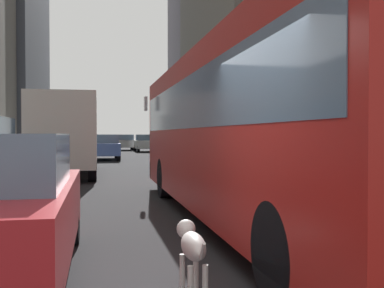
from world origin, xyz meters
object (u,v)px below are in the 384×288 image
object	(u,v)px
car_grey_wagon	(190,151)
car_blue_hatchback	(104,147)
transit_bus	(253,126)
dalmatian_dog	(192,246)
car_silver_sedan	(125,142)
car_white_van	(145,143)
box_truck	(67,133)
car_yellow_taxi	(85,143)

from	to	relation	value
car_grey_wagon	car_blue_hatchback	bearing A→B (deg)	116.10
transit_bus	car_blue_hatchback	size ratio (longest dim) A/B	2.50
transit_bus	dalmatian_dog	bearing A→B (deg)	-117.05
car_silver_sedan	car_white_van	xyz separation A→B (m)	(1.60, -4.69, 0.00)
car_silver_sedan	box_truck	world-z (taller)	box_truck
car_blue_hatchback	car_silver_sedan	distance (m)	18.26
car_yellow_taxi	box_truck	bearing A→B (deg)	-90.00
car_grey_wagon	box_truck	size ratio (longest dim) A/B	0.58
car_white_van	dalmatian_dog	xyz separation A→B (m)	(-3.50, -39.29, -0.31)
car_blue_hatchback	car_white_van	distance (m)	13.99
car_yellow_taxi	car_blue_hatchback	xyz separation A→B (m)	(1.60, -13.73, 0.00)
box_truck	dalmatian_dog	bearing A→B (deg)	-81.74
car_silver_sedan	box_truck	xyz separation A→B (m)	(-4.00, -29.54, 0.85)
car_silver_sedan	box_truck	size ratio (longest dim) A/B	0.54
car_silver_sedan	transit_bus	bearing A→B (deg)	-90.00
car_silver_sedan	dalmatian_dog	distance (m)	44.03
transit_bus	box_truck	world-z (taller)	same
car_blue_hatchback	car_silver_sedan	size ratio (longest dim) A/B	1.13
transit_bus	box_truck	xyz separation A→B (m)	(-4.00, 10.72, -0.11)
car_blue_hatchback	car_silver_sedan	xyz separation A→B (m)	(2.40, 18.10, -0.00)
transit_bus	dalmatian_dog	world-z (taller)	transit_bus
car_yellow_taxi	dalmatian_dog	world-z (taller)	car_yellow_taxi
car_white_van	box_truck	world-z (taller)	box_truck
transit_bus	car_yellow_taxi	bearing A→B (deg)	96.36
box_truck	dalmatian_dog	world-z (taller)	box_truck
car_silver_sedan	car_grey_wagon	world-z (taller)	same
car_silver_sedan	car_white_van	distance (m)	4.96
car_blue_hatchback	car_grey_wagon	bearing A→B (deg)	-63.90
car_yellow_taxi	dalmatian_dog	size ratio (longest dim) A/B	4.94
car_blue_hatchback	box_truck	size ratio (longest dim) A/B	0.61
car_grey_wagon	dalmatian_dog	xyz separation A→B (m)	(-3.50, -17.72, -0.31)
box_truck	car_grey_wagon	bearing A→B (deg)	30.35
transit_bus	car_white_van	size ratio (longest dim) A/B	2.69
car_blue_hatchback	car_grey_wagon	distance (m)	9.09
car_yellow_taxi	car_grey_wagon	distance (m)	22.60
car_grey_wagon	car_yellow_taxi	bearing A→B (deg)	104.35
transit_bus	car_grey_wagon	size ratio (longest dim) A/B	2.63
car_white_van	dalmatian_dog	size ratio (longest dim) A/B	4.46
car_yellow_taxi	box_truck	distance (m)	25.19
dalmatian_dog	car_silver_sedan	bearing A→B (deg)	87.52
car_blue_hatchback	car_yellow_taxi	bearing A→B (deg)	96.65
car_white_van	car_grey_wagon	size ratio (longest dim) A/B	0.98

